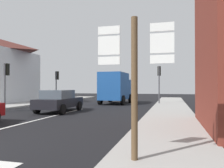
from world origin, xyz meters
name	(u,v)px	position (x,y,z in m)	size (l,w,h in m)	color
ground_plane	(71,112)	(0.00, 10.00, 0.00)	(80.00, 80.00, 0.00)	black
sidewalk_right	(170,118)	(6.53, 8.00, 0.07)	(2.72, 44.00, 0.14)	#9E9B96
lane_centre_stripe	(37,120)	(0.00, 6.00, 0.01)	(0.16, 12.00, 0.01)	silver
sedan_far	(59,101)	(-0.72, 9.69, 0.76)	(2.03, 4.23, 1.47)	black
delivery_truck	(115,87)	(1.21, 17.76, 1.65)	(2.59, 5.05, 3.05)	#19478C
route_sign_post	(135,77)	(5.85, 0.55, 1.91)	(1.66, 0.14, 3.20)	brown
traffic_light_near_left	(6,75)	(-5.47, 10.37, 2.56)	(0.30, 0.49, 3.45)	#47474C
traffic_light_far_right	(159,76)	(5.47, 17.85, 2.70)	(0.30, 0.49, 3.65)	#47474C
traffic_light_far_left	(57,79)	(-5.47, 18.24, 2.49)	(0.30, 0.49, 3.37)	#47474C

